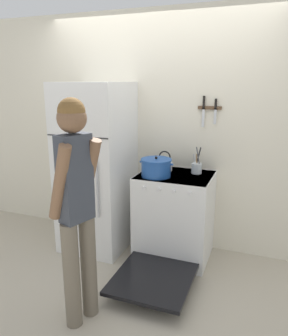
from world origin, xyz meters
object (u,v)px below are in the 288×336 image
dutch_oven_pot (156,168)px  tea_kettle (165,165)px  stove_range (173,218)px  utensil_jar (197,168)px  person (76,202)px  refrigerator (97,168)px

dutch_oven_pot → tea_kettle: (0.01, 0.24, -0.03)m
stove_range → dutch_oven_pot: size_ratio=3.88×
utensil_jar → person: (-0.59, -1.33, 0.02)m
dutch_oven_pot → utensil_jar: utensil_jar is taller
stove_range → dutch_oven_pot: dutch_oven_pot is taller
refrigerator → person: size_ratio=1.05×
tea_kettle → person: (-0.25, -1.32, 0.02)m
stove_range → dutch_oven_pot: (-0.17, -0.08, 0.55)m
dutch_oven_pot → tea_kettle: size_ratio=1.64×
utensil_jar → person: size_ratio=0.16×
tea_kettle → person: person is taller
dutch_oven_pot → utensil_jar: 0.43m
stove_range → tea_kettle: tea_kettle is taller
refrigerator → stove_range: refrigerator is taller
refrigerator → utensil_jar: refrigerator is taller
stove_range → utensil_jar: bearing=41.9°
stove_range → person: 1.34m
refrigerator → tea_kettle: size_ratio=8.61×
stove_range → person: (-0.40, -1.16, 0.53)m
dutch_oven_pot → person: person is taller
stove_range → dutch_oven_pot: bearing=-153.4°
utensil_jar → person: person is taller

